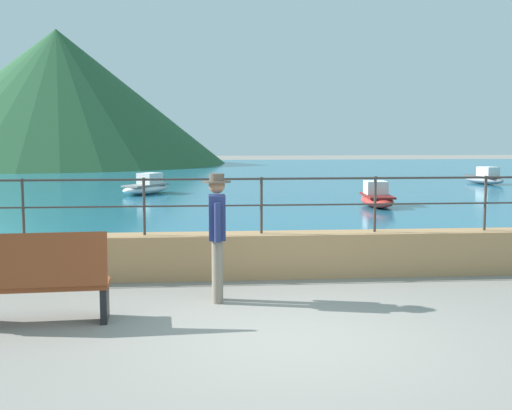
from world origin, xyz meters
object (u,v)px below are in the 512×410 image
(bench_main, at_px, (36,279))
(boat_2, at_px, (377,198))
(boat_1, at_px, (485,178))
(boat_0, at_px, (146,187))
(person_walking, at_px, (217,231))

(bench_main, distance_m, boat_2, 13.89)
(bench_main, bearing_deg, boat_1, 54.03)
(boat_1, height_order, boat_2, same)
(boat_0, bearing_deg, bench_main, -90.32)
(bench_main, xyz_separation_m, boat_2, (7.41, 11.75, -0.23))
(person_walking, height_order, boat_1, person_walking)
(bench_main, bearing_deg, boat_0, 89.68)
(boat_0, xyz_separation_m, boat_1, (14.48, 3.52, 0.00))
(person_walking, distance_m, boat_0, 15.79)
(boat_1, bearing_deg, boat_0, -166.33)
(boat_1, relative_size, boat_2, 1.04)
(bench_main, height_order, boat_1, bench_main)
(boat_2, bearing_deg, boat_0, 146.65)
(boat_2, bearing_deg, boat_1, 49.34)
(boat_0, height_order, boat_1, same)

